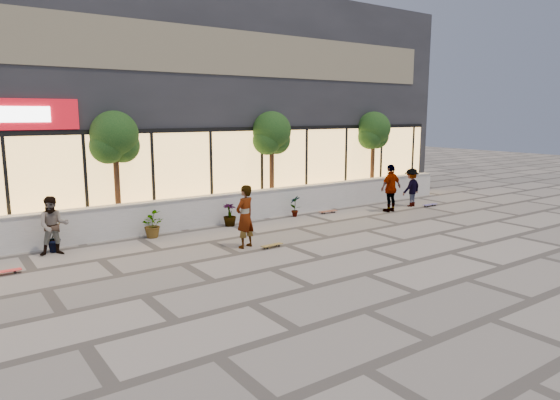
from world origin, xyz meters
TOP-DOWN VIEW (x-y plane):
  - ground at (0.00, 0.00)m, footprint 80.00×80.00m
  - planter_wall at (0.00, 7.00)m, footprint 22.00×0.42m
  - retail_building at (-0.00, 12.49)m, footprint 24.00×9.17m
  - shrub_b at (-5.70, 6.45)m, footprint 0.57×0.57m
  - shrub_c at (-2.90, 6.45)m, footprint 0.68×0.77m
  - shrub_d at (-0.10, 6.45)m, footprint 0.64×0.64m
  - shrub_e at (2.70, 6.45)m, footprint 0.46×0.35m
  - tree_midwest at (-3.50, 7.70)m, footprint 1.60×1.50m
  - tree_mideast at (2.50, 7.70)m, footprint 1.60×1.50m
  - tree_east at (8.00, 7.70)m, footprint 1.60×1.50m
  - skater_center at (-1.11, 3.75)m, footprint 0.77×0.63m
  - skater_left at (-5.77, 6.08)m, footprint 0.89×0.75m
  - skater_right_near at (6.36, 5.06)m, footprint 1.13×0.53m
  - skater_right_far at (7.93, 5.36)m, footprint 1.09×0.71m
  - skateboard_center at (-0.49, 3.29)m, footprint 0.71×0.23m
  - skateboard_left at (-7.15, 4.95)m, footprint 0.77×0.21m
  - skateboard_right_near at (4.13, 6.20)m, footprint 0.79×0.24m
  - skateboard_right_far at (8.57, 4.87)m, footprint 0.76×0.21m

SIDE VIEW (x-z plane):
  - ground at x=0.00m, z-range 0.00..0.00m
  - skateboard_center at x=-0.49m, z-range 0.03..0.11m
  - skateboard_right_far at x=8.57m, z-range 0.03..0.12m
  - skateboard_left at x=-7.15m, z-range 0.03..0.12m
  - skateboard_right_near at x=4.13m, z-range 0.03..0.13m
  - shrub_b at x=-5.70m, z-range 0.00..0.81m
  - shrub_c at x=-2.90m, z-range 0.00..0.81m
  - shrub_d at x=-0.10m, z-range 0.00..0.81m
  - shrub_e at x=2.70m, z-range 0.00..0.81m
  - planter_wall at x=0.00m, z-range 0.00..1.04m
  - skater_right_far at x=7.93m, z-range 0.00..1.59m
  - skater_left at x=-5.77m, z-range 0.00..1.63m
  - skater_center at x=-1.11m, z-range 0.00..1.82m
  - skater_right_near at x=6.36m, z-range 0.00..1.88m
  - tree_midwest at x=-3.50m, z-range 1.03..4.94m
  - tree_mideast at x=2.50m, z-range 1.03..4.94m
  - tree_east at x=8.00m, z-range 1.03..4.94m
  - retail_building at x=0.00m, z-range 0.00..8.50m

